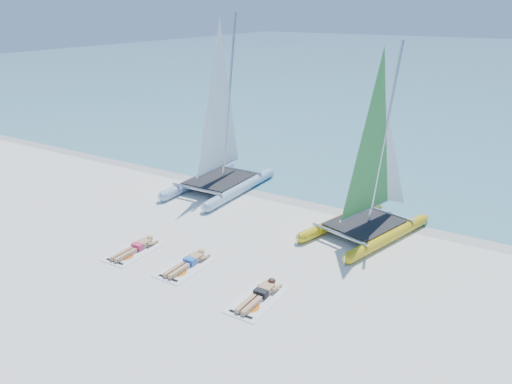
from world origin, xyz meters
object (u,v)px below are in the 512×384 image
sunbather_b (189,262)px  towel_c (256,301)px  sunbather_c (260,294)px  catamaran_blue (220,138)px  towel_b (185,267)px  towel_a (133,252)px  sunbather_a (137,247)px  catamaran_yellow (377,173)px

sunbather_b → towel_c: bearing=-11.9°
sunbather_b → sunbather_c: (2.76, -0.39, 0.00)m
catamaran_blue → towel_c: catamaran_blue is taller
catamaran_blue → towel_b: size_ratio=3.97×
catamaran_blue → towel_b: (3.14, -6.25, -2.18)m
catamaran_blue → towel_b: catamaran_blue is taller
towel_a → sunbather_b: (2.05, 0.30, 0.11)m
catamaran_blue → sunbather_b: catamaran_blue is taller
towel_a → sunbather_c: size_ratio=1.07×
towel_b → towel_c: bearing=-8.1°
sunbather_a → towel_b: sunbather_a is taller
towel_a → sunbather_a: (0.00, 0.19, 0.11)m
catamaran_yellow → sunbather_c: catamaran_yellow is taller
sunbather_b → catamaran_blue: bearing=117.4°
towel_a → sunbather_c: 4.81m
sunbather_a → sunbather_b: bearing=3.2°
catamaran_blue → sunbather_b: 7.13m
catamaran_blue → sunbather_a: catamaran_blue is taller
towel_b → towel_c: (2.76, -0.39, 0.00)m
catamaran_yellow → towel_b: 7.09m
catamaran_blue → sunbather_a: 6.60m
catamaran_blue → sunbather_b: size_ratio=4.25×
catamaran_blue → sunbather_b: (3.14, -6.05, -2.07)m
catamaran_blue → catamaran_yellow: (6.97, -0.65, -0.12)m
towel_a → towel_b: size_ratio=1.00×
sunbather_a → sunbather_c: size_ratio=1.00×
towel_b → sunbather_b: size_ratio=1.07×
towel_a → sunbather_b: bearing=8.5°
catamaran_blue → sunbather_c: (5.90, -6.45, -2.07)m
sunbather_b → towel_a: bearing=-171.5°
catamaran_yellow → sunbather_b: size_ratio=3.80×
catamaran_yellow → sunbather_c: (-1.07, -5.80, -1.95)m
catamaran_blue → sunbather_c: bearing=-48.4°
sunbather_a → sunbather_b: size_ratio=1.00×
catamaran_yellow → sunbather_a: 8.30m
towel_c → towel_a: bearing=176.7°
sunbather_a → catamaran_blue: bearing=100.1°
towel_a → towel_b: same height
catamaran_yellow → sunbather_b: catamaran_yellow is taller
towel_a → sunbather_c: bearing=-1.0°
catamaran_yellow → sunbather_a: size_ratio=3.80×
catamaran_blue → towel_b: 7.32m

